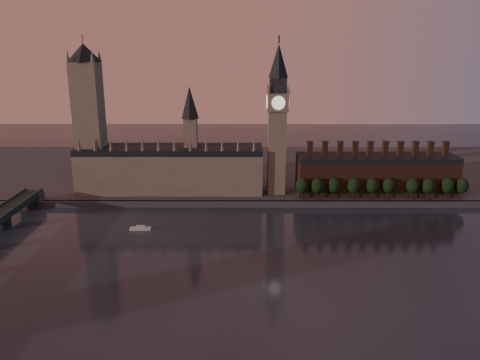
# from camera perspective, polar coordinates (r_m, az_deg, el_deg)

# --- Properties ---
(ground) EXTENTS (900.00, 900.00, 0.00)m
(ground) POSITION_cam_1_polar(r_m,az_deg,el_deg) (232.10, 3.82, -10.52)
(ground) COLOR black
(ground) RESTS_ON ground
(north_bank) EXTENTS (900.00, 182.00, 4.00)m
(north_bank) POSITION_cam_1_polar(r_m,az_deg,el_deg) (398.96, 2.25, 1.10)
(north_bank) COLOR #404044
(north_bank) RESTS_ON ground
(palace_of_westminster) EXTENTS (130.00, 30.30, 74.00)m
(palace_of_westminster) POSITION_cam_1_polar(r_m,az_deg,el_deg) (336.36, -8.37, 1.63)
(palace_of_westminster) COLOR #7D6D59
(palace_of_westminster) RESTS_ON north_bank
(victoria_tower) EXTENTS (24.00, 24.00, 108.00)m
(victoria_tower) POSITION_cam_1_polar(r_m,az_deg,el_deg) (342.30, -17.94, 7.67)
(victoria_tower) COLOR #7D6D59
(victoria_tower) RESTS_ON north_bank
(big_ben) EXTENTS (15.00, 15.00, 107.00)m
(big_ben) POSITION_cam_1_polar(r_m,az_deg,el_deg) (322.00, 4.58, 7.51)
(big_ben) COLOR #7D6D59
(big_ben) RESTS_ON north_bank
(chimney_block) EXTENTS (110.00, 25.00, 37.00)m
(chimney_block) POSITION_cam_1_polar(r_m,az_deg,el_deg) (342.22, 16.20, 0.75)
(chimney_block) COLOR #4D2C1D
(chimney_block) RESTS_ON north_bank
(embankment_tree_0) EXTENTS (8.60, 8.60, 14.88)m
(embankment_tree_0) POSITION_cam_1_polar(r_m,az_deg,el_deg) (317.61, 7.60, -0.71)
(embankment_tree_0) COLOR black
(embankment_tree_0) RESTS_ON north_bank
(embankment_tree_1) EXTENTS (8.60, 8.60, 14.88)m
(embankment_tree_1) POSITION_cam_1_polar(r_m,az_deg,el_deg) (318.77, 9.41, -0.72)
(embankment_tree_1) COLOR black
(embankment_tree_1) RESTS_ON north_bank
(embankment_tree_2) EXTENTS (8.60, 8.60, 14.88)m
(embankment_tree_2) POSITION_cam_1_polar(r_m,az_deg,el_deg) (322.23, 11.37, -0.65)
(embankment_tree_2) COLOR black
(embankment_tree_2) RESTS_ON north_bank
(embankment_tree_3) EXTENTS (8.60, 8.60, 14.88)m
(embankment_tree_3) POSITION_cam_1_polar(r_m,az_deg,el_deg) (324.30, 13.71, -0.68)
(embankment_tree_3) COLOR black
(embankment_tree_3) RESTS_ON north_bank
(embankment_tree_4) EXTENTS (8.60, 8.60, 14.88)m
(embankment_tree_4) POSITION_cam_1_polar(r_m,az_deg,el_deg) (327.93, 15.83, -0.65)
(embankment_tree_4) COLOR black
(embankment_tree_4) RESTS_ON north_bank
(embankment_tree_5) EXTENTS (8.60, 8.60, 14.88)m
(embankment_tree_5) POSITION_cam_1_polar(r_m,az_deg,el_deg) (330.97, 17.67, -0.65)
(embankment_tree_5) COLOR black
(embankment_tree_5) RESTS_ON north_bank
(embankment_tree_6) EXTENTS (8.60, 8.60, 14.88)m
(embankment_tree_6) POSITION_cam_1_polar(r_m,az_deg,el_deg) (336.13, 20.30, -0.65)
(embankment_tree_6) COLOR black
(embankment_tree_6) RESTS_ON north_bank
(embankment_tree_7) EXTENTS (8.60, 8.60, 14.88)m
(embankment_tree_7) POSITION_cam_1_polar(r_m,az_deg,el_deg) (338.90, 21.97, -0.69)
(embankment_tree_7) COLOR black
(embankment_tree_7) RESTS_ON north_bank
(embankment_tree_8) EXTENTS (8.60, 8.60, 14.88)m
(embankment_tree_8) POSITION_cam_1_polar(r_m,az_deg,el_deg) (345.14, 23.95, -0.62)
(embankment_tree_8) COLOR black
(embankment_tree_8) RESTS_ON north_bank
(embankment_tree_9) EXTENTS (8.60, 8.60, 14.88)m
(embankment_tree_9) POSITION_cam_1_polar(r_m,az_deg,el_deg) (349.01, 25.44, -0.63)
(embankment_tree_9) COLOR black
(embankment_tree_9) RESTS_ON north_bank
(river_boat) EXTENTS (12.39, 3.97, 2.45)m
(river_boat) POSITION_cam_1_polar(r_m,az_deg,el_deg) (281.84, -12.04, -5.77)
(river_boat) COLOR silver
(river_boat) RESTS_ON ground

